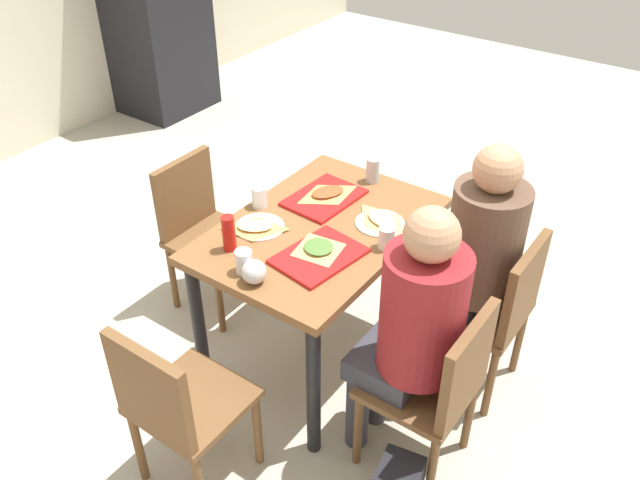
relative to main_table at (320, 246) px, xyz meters
name	(u,v)px	position (x,y,z in m)	size (l,w,h in m)	color
ground_plane	(320,352)	(0.00, 0.00, -0.67)	(10.00, 10.00, 0.02)	#B2AD9E
main_table	(320,246)	(0.00, 0.00, 0.00)	(1.11, 0.76, 0.77)	brown
chair_near_left	(439,384)	(-0.28, -0.76, -0.17)	(0.40, 0.40, 0.84)	brown
chair_near_right	(497,307)	(0.28, -0.76, -0.17)	(0.40, 0.40, 0.84)	brown
chair_far_side	(201,224)	(0.00, 0.76, -0.17)	(0.40, 0.40, 0.84)	brown
chair_left_end	(175,404)	(-0.94, 0.00, -0.17)	(0.40, 0.40, 0.84)	brown
person_in_red	(413,322)	(-0.28, -0.62, 0.07)	(0.32, 0.42, 1.25)	#383842
person_in_brown_jacket	(475,251)	(0.28, -0.62, 0.07)	(0.32, 0.42, 1.25)	#383842
tray_red_near	(319,256)	(-0.19, -0.13, 0.12)	(0.36, 0.26, 0.02)	red
tray_red_far	(324,198)	(0.19, 0.11, 0.12)	(0.36, 0.26, 0.02)	red
paper_plate_center	(260,227)	(-0.17, 0.21, 0.12)	(0.22, 0.22, 0.01)	white
paper_plate_near_edge	(380,223)	(0.17, -0.21, 0.12)	(0.22, 0.22, 0.01)	white
pizza_slice_a	(319,248)	(-0.17, -0.11, 0.14)	(0.25, 0.25, 0.02)	#DBAD60
pizza_slice_b	(328,193)	(0.22, 0.11, 0.14)	(0.27, 0.23, 0.02)	tan
pizza_slice_c	(255,227)	(-0.19, 0.21, 0.13)	(0.24, 0.26, 0.02)	tan
pizza_slice_d	(382,220)	(0.18, -0.21, 0.13)	(0.23, 0.27, 0.02)	#DBAD60
plastic_cup_a	(259,197)	(-0.03, 0.32, 0.16)	(0.07, 0.07, 0.10)	white
plastic_cup_b	(387,238)	(0.03, -0.32, 0.16)	(0.07, 0.07, 0.10)	white
plastic_cup_c	(244,262)	(-0.44, 0.06, 0.16)	(0.07, 0.07, 0.10)	white
soda_can	(373,170)	(0.47, 0.02, 0.17)	(0.07, 0.07, 0.12)	#B7BCC6
condiment_bottle	(229,233)	(-0.36, 0.21, 0.19)	(0.06, 0.06, 0.16)	red
foil_bundle	(254,272)	(-0.47, -0.02, 0.16)	(0.10, 0.10, 0.10)	silver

